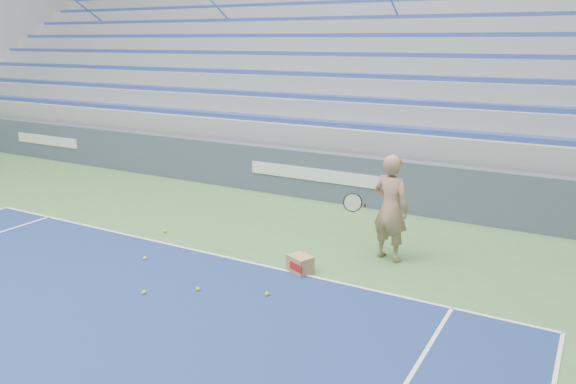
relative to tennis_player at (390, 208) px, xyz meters
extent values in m
cube|color=white|center=(-2.73, -1.30, -0.88)|extent=(10.97, 0.05, 0.00)
cube|color=#3F4A61|center=(-2.73, 2.70, -0.34)|extent=(30.00, 0.30, 1.10)
cube|color=white|center=(-11.73, 2.54, -0.29)|extent=(2.60, 0.02, 0.28)
cube|color=white|center=(-2.73, 2.54, -0.29)|extent=(3.20, 0.02, 0.28)
cube|color=#909398|center=(-2.73, 7.25, -0.34)|extent=(30.00, 8.50, 1.10)
cube|color=#909398|center=(-2.73, 7.25, 0.46)|extent=(30.00, 8.50, 0.50)
cube|color=#2A4297|center=(-2.73, 3.38, 0.76)|extent=(29.60, 0.42, 0.11)
cube|color=#909398|center=(-2.73, 7.68, 0.96)|extent=(30.00, 7.65, 0.50)
cube|color=#2A4297|center=(-2.73, 4.23, 1.26)|extent=(29.60, 0.42, 0.11)
cube|color=#909398|center=(-2.73, 8.10, 1.46)|extent=(30.00, 6.80, 0.50)
cube|color=#2A4297|center=(-2.73, 5.08, 1.76)|extent=(29.60, 0.42, 0.11)
cube|color=#909398|center=(-2.73, 8.53, 1.96)|extent=(30.00, 5.95, 0.50)
cube|color=#2A4297|center=(-2.73, 5.93, 2.26)|extent=(29.60, 0.42, 0.11)
cube|color=#909398|center=(-2.73, 8.95, 2.46)|extent=(30.00, 5.10, 0.50)
cube|color=#2A4297|center=(-2.73, 6.78, 2.76)|extent=(29.60, 0.42, 0.11)
cube|color=#909398|center=(-2.73, 9.38, 2.96)|extent=(30.00, 4.25, 0.50)
cube|color=#2A4297|center=(-2.73, 7.63, 3.26)|extent=(29.60, 0.42, 0.11)
cube|color=#909398|center=(-2.73, 9.80, 3.46)|extent=(30.00, 3.40, 0.50)
cube|color=#2A4297|center=(-2.73, 8.48, 3.76)|extent=(29.60, 0.42, 0.11)
cube|color=#909398|center=(-17.88, 7.25, 2.16)|extent=(0.30, 8.80, 6.10)
cube|color=#909398|center=(-2.73, 11.80, 2.76)|extent=(31.00, 0.40, 7.30)
cylinder|color=#366BBF|center=(-14.73, 7.25, 3.71)|extent=(0.05, 8.53, 5.04)
cylinder|color=#366BBF|center=(-8.73, 7.25, 3.71)|extent=(0.05, 8.53, 5.04)
cylinder|color=#366BBF|center=(-2.73, 7.25, 3.71)|extent=(0.05, 8.53, 5.04)
imported|color=tan|center=(0.00, 0.00, 0.00)|extent=(0.74, 0.57, 1.78)
cylinder|color=black|center=(-0.35, -0.25, 0.06)|extent=(0.12, 0.27, 0.08)
cylinder|color=beige|center=(-0.45, -0.53, 0.16)|extent=(0.29, 0.16, 0.28)
torus|color=black|center=(-0.45, -0.53, 0.16)|extent=(0.31, 0.18, 0.30)
cube|color=#AD8253|center=(-1.01, -1.22, -0.75)|extent=(0.45, 0.40, 0.28)
cube|color=#B21E19|center=(-1.01, -1.37, -0.75)|extent=(0.28, 0.13, 0.12)
sphere|color=#C4D12A|center=(-1.98, -2.56, -0.86)|extent=(0.07, 0.07, 0.07)
sphere|color=#C4D12A|center=(-1.02, -2.20, -0.86)|extent=(0.07, 0.07, 0.07)
sphere|color=#C4D12A|center=(-4.13, -0.84, -0.86)|extent=(0.07, 0.07, 0.07)
sphere|color=#C4D12A|center=(-2.58, -3.03, -0.86)|extent=(0.07, 0.07, 0.07)
sphere|color=#C4D12A|center=(-3.49, -2.05, -0.86)|extent=(0.07, 0.07, 0.07)
camera|label=1|loc=(2.85, -8.44, 2.65)|focal=35.00mm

